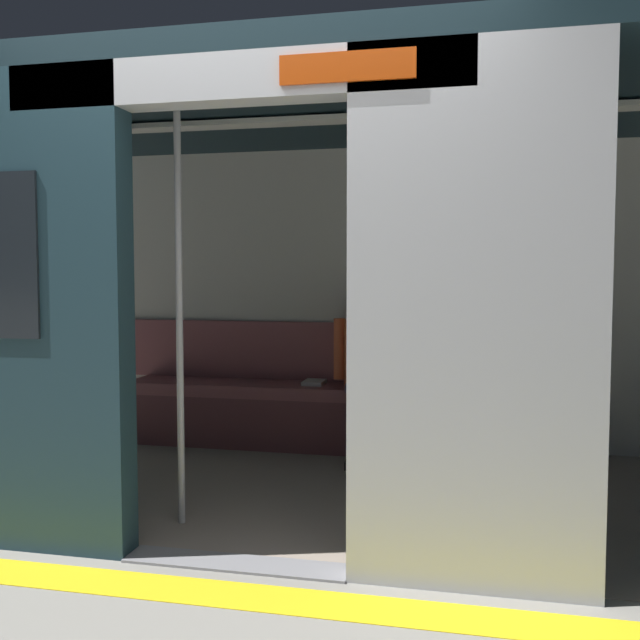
# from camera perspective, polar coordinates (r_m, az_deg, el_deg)

# --- Properties ---
(ground_plane) EXTENTS (60.00, 60.00, 0.00)m
(ground_plane) POSITION_cam_1_polar(r_m,az_deg,el_deg) (3.49, -6.53, -18.39)
(ground_plane) COLOR gray
(platform_edge_strip) EXTENTS (8.00, 0.24, 0.01)m
(platform_edge_strip) POSITION_cam_1_polar(r_m,az_deg,el_deg) (3.23, -8.40, -20.25)
(platform_edge_strip) COLOR yellow
(platform_edge_strip) RESTS_ON ground_plane
(train_car) EXTENTS (6.40, 2.66, 2.36)m
(train_car) POSITION_cam_1_polar(r_m,az_deg,el_deg) (4.37, -2.53, 6.88)
(train_car) COLOR silver
(train_car) RESTS_ON ground_plane
(bench_seat) EXTENTS (3.18, 0.44, 0.48)m
(bench_seat) POSITION_cam_1_polar(r_m,az_deg,el_deg) (5.38, 1.04, -6.37)
(bench_seat) COLOR #935156
(bench_seat) RESTS_ON ground_plane
(person_seated) EXTENTS (0.55, 0.70, 1.20)m
(person_seated) POSITION_cam_1_polar(r_m,az_deg,el_deg) (5.23, 4.01, -3.04)
(person_seated) COLOR #CC5933
(person_seated) RESTS_ON ground_plane
(handbag) EXTENTS (0.26, 0.15, 0.17)m
(handbag) POSITION_cam_1_polar(r_m,az_deg,el_deg) (5.32, 8.46, -4.40)
(handbag) COLOR black
(handbag) RESTS_ON bench_seat
(book) EXTENTS (0.15, 0.22, 0.03)m
(book) POSITION_cam_1_polar(r_m,az_deg,el_deg) (5.47, -0.45, -4.87)
(book) COLOR silver
(book) RESTS_ON bench_seat
(grab_pole_door) EXTENTS (0.04, 0.04, 2.22)m
(grab_pole_door) POSITION_cam_1_polar(r_m,az_deg,el_deg) (3.82, -10.89, 0.64)
(grab_pole_door) COLOR silver
(grab_pole_door) RESTS_ON ground_plane
(grab_pole_far) EXTENTS (0.04, 0.04, 2.22)m
(grab_pole_far) POSITION_cam_1_polar(r_m,az_deg,el_deg) (3.70, 3.11, 0.60)
(grab_pole_far) COLOR silver
(grab_pole_far) RESTS_ON ground_plane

